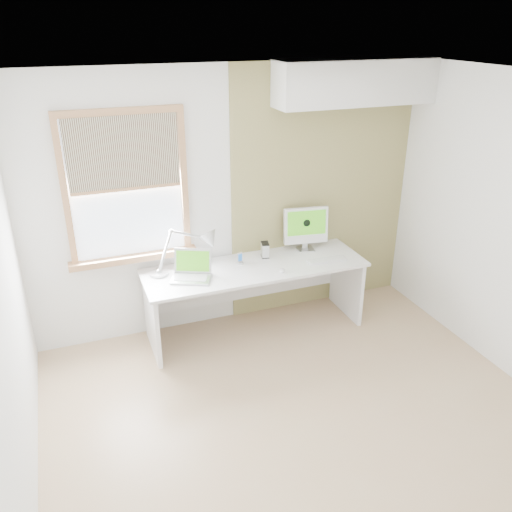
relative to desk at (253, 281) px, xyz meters
name	(u,v)px	position (x,y,z in m)	size (l,w,h in m)	color
room	(308,275)	(-0.12, -1.44, 0.77)	(4.04, 3.54, 2.64)	tan
accent_wall	(322,191)	(0.88, 0.30, 0.77)	(2.00, 0.02, 2.60)	olive
soffit	(355,82)	(1.08, 0.13, 1.87)	(1.60, 0.40, 0.42)	white
window	(127,189)	(-1.12, 0.27, 1.01)	(1.20, 0.14, 1.42)	#AA7549
desk	(253,281)	(0.00, 0.00, 0.00)	(2.20, 0.70, 0.73)	white
desk_lamp	(200,245)	(-0.49, 0.14, 0.42)	(0.78, 0.32, 0.43)	silver
laptop	(192,271)	(-0.64, -0.07, 0.26)	(0.44, 0.41, 0.25)	silver
phone_dock	(240,261)	(-0.12, 0.05, 0.23)	(0.08, 0.08, 0.12)	silver
external_drive	(265,250)	(0.18, 0.12, 0.27)	(0.10, 0.13, 0.15)	silver
imac	(306,226)	(0.64, 0.15, 0.45)	(0.47, 0.18, 0.46)	silver
keyboard	(327,260)	(0.72, -0.20, 0.20)	(0.41, 0.13, 0.02)	white
mouse	(282,270)	(0.20, -0.27, 0.21)	(0.05, 0.09, 0.03)	white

